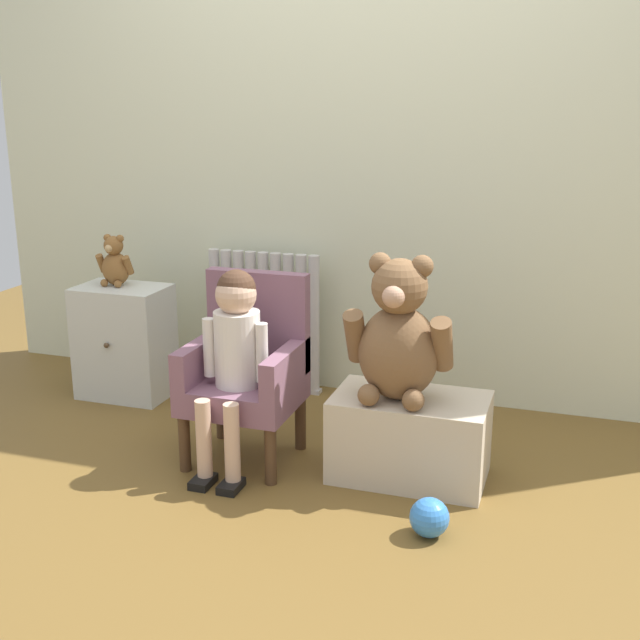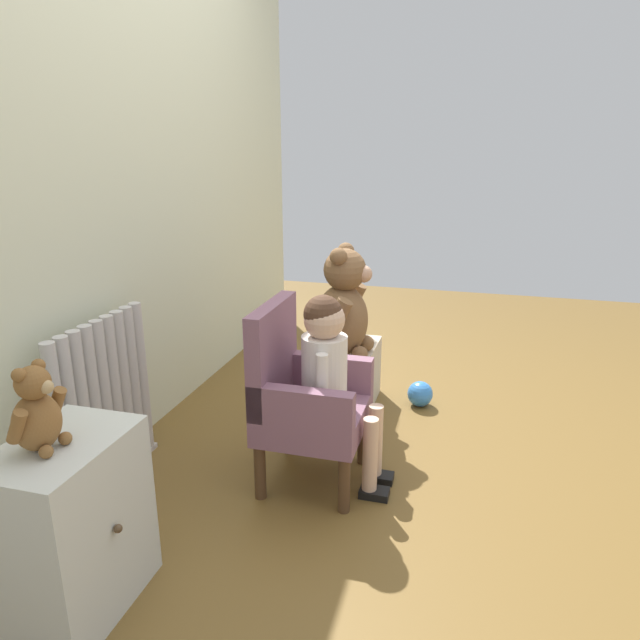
# 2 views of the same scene
# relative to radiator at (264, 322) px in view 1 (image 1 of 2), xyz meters

# --- Properties ---
(ground_plane) EXTENTS (6.00, 6.00, 0.00)m
(ground_plane) POSITION_rel_radiator_xyz_m (0.47, -1.12, -0.33)
(ground_plane) COLOR brown
(back_wall) EXTENTS (3.80, 0.05, 2.40)m
(back_wall) POSITION_rel_radiator_xyz_m (0.47, 0.13, 0.87)
(back_wall) COLOR beige
(back_wall) RESTS_ON ground_plane
(radiator) EXTENTS (0.56, 0.05, 0.66)m
(radiator) POSITION_rel_radiator_xyz_m (0.00, 0.00, 0.00)
(radiator) COLOR beige
(radiator) RESTS_ON ground_plane
(small_dresser) EXTENTS (0.41, 0.30, 0.52)m
(small_dresser) POSITION_rel_radiator_xyz_m (-0.58, -0.29, -0.07)
(small_dresser) COLOR silver
(small_dresser) RESTS_ON ground_plane
(child_armchair) EXTENTS (0.41, 0.38, 0.71)m
(child_armchair) POSITION_rel_radiator_xyz_m (0.22, -0.71, 0.03)
(child_armchair) COLOR #7E5367
(child_armchair) RESTS_ON ground_plane
(child_figure) EXTENTS (0.25, 0.35, 0.75)m
(child_figure) POSITION_rel_radiator_xyz_m (0.22, -0.82, 0.17)
(child_figure) COLOR silver
(child_figure) RESTS_ON ground_plane
(low_bench) EXTENTS (0.55, 0.33, 0.31)m
(low_bench) POSITION_rel_radiator_xyz_m (0.85, -0.70, -0.17)
(low_bench) COLOR beige
(low_bench) RESTS_ON ground_plane
(large_teddy_bear) EXTENTS (0.38, 0.27, 0.52)m
(large_teddy_bear) POSITION_rel_radiator_xyz_m (0.81, -0.73, 0.21)
(large_teddy_bear) COLOR brown
(large_teddy_bear) RESTS_ON low_bench
(small_teddy_bear) EXTENTS (0.17, 0.12, 0.23)m
(small_teddy_bear) POSITION_rel_radiator_xyz_m (-0.61, -0.27, 0.29)
(small_teddy_bear) COLOR brown
(small_teddy_bear) RESTS_ON small_dresser
(toy_ball) EXTENTS (0.13, 0.13, 0.13)m
(toy_ball) POSITION_rel_radiator_xyz_m (1.00, -1.09, -0.26)
(toy_ball) COLOR #367DD2
(toy_ball) RESTS_ON ground_plane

